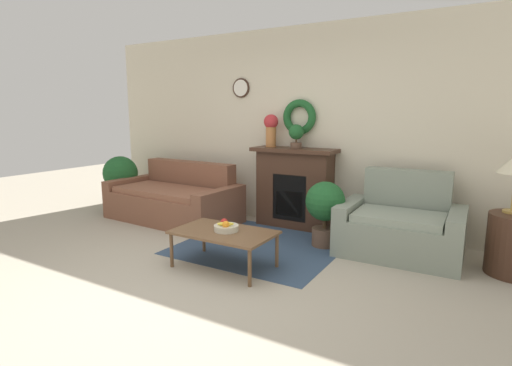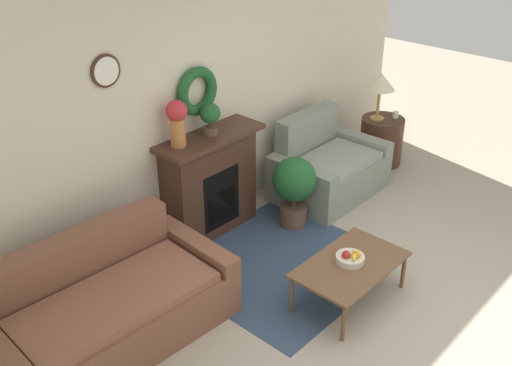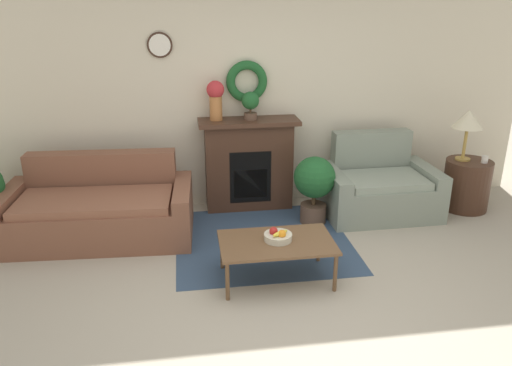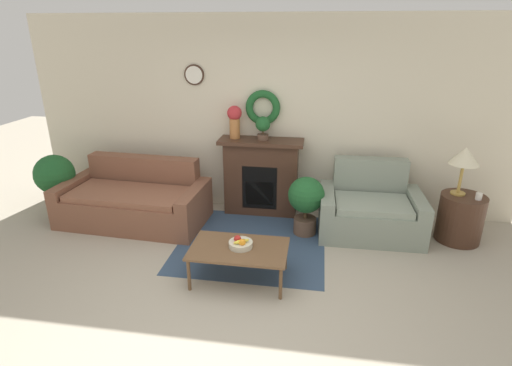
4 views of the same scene
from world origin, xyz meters
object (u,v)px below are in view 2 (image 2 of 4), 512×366
object	(u,v)px
side_table_by_loveseat	(381,141)
mug	(396,115)
fireplace	(210,183)
couch_left	(107,307)
table_lamp	(381,83)
coffee_table	(350,266)
vase_on_mantel_left	(177,120)
fruit_bowl	(350,258)
potted_plant_on_mantel	(210,116)
potted_plant_floor_by_loveseat	(294,185)
loveseat_right	(327,168)

from	to	relation	value
side_table_by_loveseat	mug	xyz separation A→B (m)	(0.12, -0.09, 0.34)
fireplace	side_table_by_loveseat	size ratio (longest dim) A/B	1.93
couch_left	table_lamp	world-z (taller)	table_lamp
couch_left	coffee_table	world-z (taller)	couch_left
fireplace	vase_on_mantel_left	xyz separation A→B (m)	(-0.37, 0.01, 0.80)
couch_left	fruit_bowl	world-z (taller)	couch_left
potted_plant_on_mantel	couch_left	bearing A→B (deg)	-162.55
table_lamp	potted_plant_floor_by_loveseat	xyz separation A→B (m)	(-1.84, -0.18, -0.60)
fireplace	vase_on_mantel_left	distance (m)	0.88
fireplace	couch_left	size ratio (longest dim) A/B	0.58
loveseat_right	table_lamp	world-z (taller)	table_lamp
couch_left	vase_on_mantel_left	distance (m)	1.76
couch_left	mug	distance (m)	4.37
fruit_bowl	potted_plant_on_mantel	bearing A→B (deg)	90.36
couch_left	table_lamp	size ratio (longest dim) A/B	3.35
coffee_table	table_lamp	bearing A→B (deg)	28.08
side_table_by_loveseat	potted_plant_floor_by_loveseat	bearing A→B (deg)	-176.28
fireplace	table_lamp	world-z (taller)	table_lamp
coffee_table	potted_plant_floor_by_loveseat	bearing A→B (deg)	60.83
fireplace	side_table_by_loveseat	bearing A→B (deg)	-9.65
fireplace	coffee_table	bearing A→B (deg)	-89.39
mug	potted_plant_floor_by_loveseat	size ratio (longest dim) A/B	0.11
coffee_table	vase_on_mantel_left	world-z (taller)	vase_on_mantel_left
table_lamp	loveseat_right	bearing A→B (deg)	-179.82
fireplace	couch_left	distance (m)	1.78
fireplace	loveseat_right	bearing A→B (deg)	-14.62
table_lamp	vase_on_mantel_left	bearing A→B (deg)	172.29
fruit_bowl	potted_plant_floor_by_loveseat	size ratio (longest dim) A/B	0.32
couch_left	loveseat_right	distance (m)	3.16
vase_on_mantel_left	potted_plant_floor_by_loveseat	bearing A→B (deg)	-28.86
fruit_bowl	potted_plant_floor_by_loveseat	world-z (taller)	potted_plant_floor_by_loveseat
coffee_table	potted_plant_on_mantel	bearing A→B (deg)	89.86
fireplace	fruit_bowl	bearing A→B (deg)	-88.89
fireplace	fruit_bowl	xyz separation A→B (m)	(0.03, -1.69, -0.13)
coffee_table	mug	bearing A→B (deg)	23.80
coffee_table	potted_plant_on_mantel	distance (m)	1.93
table_lamp	coffee_table	bearing A→B (deg)	-151.92
fireplace	potted_plant_floor_by_loveseat	xyz separation A→B (m)	(0.66, -0.56, -0.08)
table_lamp	potted_plant_on_mantel	size ratio (longest dim) A/B	1.87
loveseat_right	vase_on_mantel_left	size ratio (longest dim) A/B	2.91
loveseat_right	mug	distance (m)	1.26
mug	potted_plant_on_mantel	size ratio (longest dim) A/B	0.26
coffee_table	fruit_bowl	bearing A→B (deg)	48.88
potted_plant_floor_by_loveseat	loveseat_right	bearing A→B (deg)	12.00
fireplace	fruit_bowl	world-z (taller)	fireplace
side_table_by_loveseat	vase_on_mantel_left	xyz separation A→B (m)	(-2.94, 0.44, 1.05)
table_lamp	fruit_bowl	bearing A→B (deg)	-152.08
side_table_by_loveseat	potted_plant_floor_by_loveseat	xyz separation A→B (m)	(-1.91, -0.12, 0.17)
couch_left	potted_plant_on_mantel	size ratio (longest dim) A/B	6.27
vase_on_mantel_left	potted_plant_on_mantel	size ratio (longest dim) A/B	1.41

